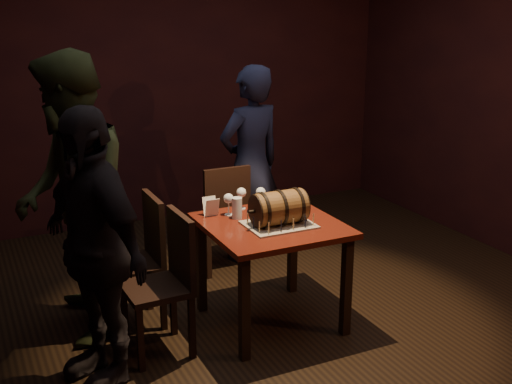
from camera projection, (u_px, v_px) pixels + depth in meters
room_shell at (272, 128)px, 4.27m from camera, size 5.04×5.04×2.80m
pub_table at (271, 238)px, 4.43m from camera, size 0.90×0.90×0.75m
cake_board at (279, 225)px, 4.35m from camera, size 0.45×0.35×0.01m
barrel_cake at (279, 208)px, 4.31m from camera, size 0.41×0.25×0.25m
birthday_candles at (279, 218)px, 4.33m from camera, size 0.40×0.30×0.09m
wine_glass_left at (228, 199)px, 4.52m from camera, size 0.07×0.07×0.16m
wine_glass_mid at (241, 193)px, 4.66m from camera, size 0.07×0.07×0.16m
wine_glass_right at (261, 193)px, 4.67m from camera, size 0.07×0.07×0.16m
pint_of_ale at (237, 208)px, 4.47m from camera, size 0.07×0.07×0.15m
menu_card at (211, 207)px, 4.52m from camera, size 0.10×0.05×0.13m
chair_back at (223, 213)px, 5.33m from camera, size 0.40×0.40×0.93m
chair_left_rear at (141, 254)px, 4.46m from camera, size 0.40×0.40×0.93m
chair_left_front at (167, 276)px, 4.10m from camera, size 0.41×0.41×0.93m
person_back at (251, 165)px, 5.52m from camera, size 0.70×0.53×1.71m
person_left_rear at (72, 199)px, 4.20m from camera, size 0.83×1.01×1.93m
person_left_front at (93, 248)px, 3.71m from camera, size 0.70×1.06×1.68m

